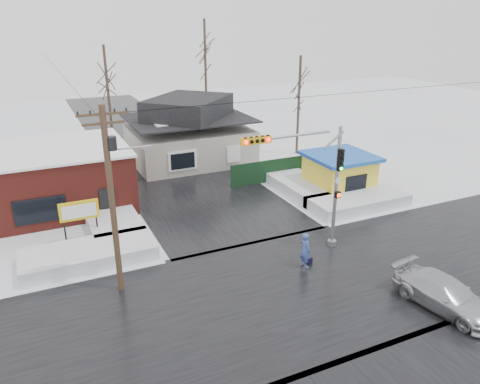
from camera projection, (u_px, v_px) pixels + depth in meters
name	position (u px, v px, depth m)	size (l,w,h in m)	color
ground	(300.00, 287.00, 22.95)	(120.00, 120.00, 0.00)	white
road_ns	(300.00, 287.00, 22.95)	(10.00, 120.00, 0.02)	black
road_ew	(300.00, 287.00, 22.95)	(120.00, 10.00, 0.02)	black
snowbank_nw	(89.00, 254.00, 25.18)	(7.00, 3.00, 0.80)	white
snowbank_ne	(358.00, 201.00, 32.26)	(7.00, 3.00, 0.80)	white
snowbank_nside_w	(109.00, 214.00, 30.20)	(3.00, 8.00, 0.80)	white
snowbank_nside_e	(295.00, 183.00, 35.70)	(3.00, 8.00, 0.80)	white
traffic_signal	(313.00, 175.00, 24.77)	(6.05, 0.68, 7.00)	gray
utility_pole	(112.00, 191.00, 20.94)	(3.15, 0.44, 9.00)	#382619
brick_building	(35.00, 180.00, 31.40)	(12.20, 8.20, 4.12)	maroon
marquee_sign	(79.00, 212.00, 26.74)	(2.20, 0.21, 2.55)	black
house	(189.00, 132.00, 41.39)	(10.40, 8.40, 5.76)	#A7A197
kiosk	(339.00, 173.00, 34.61)	(4.60, 4.60, 2.88)	yellow
fence	(277.00, 170.00, 37.02)	(8.00, 0.12, 1.80)	black
tree_far_left	(106.00, 69.00, 40.49)	(3.00, 3.00, 10.00)	#332821
tree_far_mid	(205.00, 45.00, 45.53)	(3.00, 3.00, 12.00)	#332821
tree_far_right	(300.00, 77.00, 41.99)	(3.00, 3.00, 9.00)	#332821
pedestrian	(305.00, 250.00, 24.41)	(0.71, 0.47, 1.94)	#3952A0
car	(445.00, 294.00, 21.10)	(1.99, 4.89, 1.42)	#B8BAC0
shopping_bag	(310.00, 261.00, 24.94)	(0.28, 0.12, 0.35)	black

